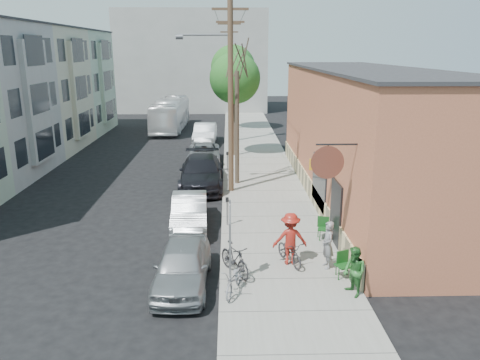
{
  "coord_description": "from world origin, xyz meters",
  "views": [
    {
      "loc": [
        2.32,
        -17.98,
        7.47
      ],
      "look_at": [
        2.86,
        3.31,
        1.5
      ],
      "focal_mm": 35.0,
      "sensor_mm": 36.0,
      "label": 1
    }
  ],
  "objects_px": {
    "parking_meter_near": "(227,207)",
    "tree_leafy_mid": "(235,79)",
    "tree_leafy_far": "(233,68)",
    "car_4": "(205,134)",
    "bus": "(171,114)",
    "car_3": "(204,154)",
    "patio_chair_a": "(324,229)",
    "parked_bike_a": "(235,259)",
    "parking_meter_far": "(227,159)",
    "car_0": "(182,265)",
    "patron_grey": "(328,245)",
    "sign_post": "(230,234)",
    "utility_pole_near": "(229,91)",
    "car_1": "(190,212)",
    "car_2": "(201,172)",
    "cyclist": "(290,239)",
    "patron_green": "(354,272)",
    "parked_bike_b": "(234,280)",
    "patio_chair_b": "(343,265)",
    "tree_bare": "(237,129)"
  },
  "relations": [
    {
      "from": "bus",
      "to": "car_3",
      "type": "bearing_deg",
      "value": -73.26
    },
    {
      "from": "patio_chair_a",
      "to": "parked_bike_a",
      "type": "height_order",
      "value": "parked_bike_a"
    },
    {
      "from": "cyclist",
      "to": "bus",
      "type": "relative_size",
      "value": 0.18
    },
    {
      "from": "sign_post",
      "to": "patio_chair_a",
      "type": "height_order",
      "value": "sign_post"
    },
    {
      "from": "sign_post",
      "to": "parked_bike_a",
      "type": "height_order",
      "value": "sign_post"
    },
    {
      "from": "cyclist",
      "to": "car_2",
      "type": "distance_m",
      "value": 10.8
    },
    {
      "from": "tree_leafy_far",
      "to": "car_4",
      "type": "height_order",
      "value": "tree_leafy_far"
    },
    {
      "from": "tree_leafy_far",
      "to": "patio_chair_b",
      "type": "bearing_deg",
      "value": -83.78
    },
    {
      "from": "patron_grey",
      "to": "car_4",
      "type": "relative_size",
      "value": 0.34
    },
    {
      "from": "tree_leafy_mid",
      "to": "car_0",
      "type": "bearing_deg",
      "value": -96.04
    },
    {
      "from": "car_4",
      "to": "cyclist",
      "type": "bearing_deg",
      "value": -78.73
    },
    {
      "from": "tree_leafy_mid",
      "to": "car_3",
      "type": "bearing_deg",
      "value": -140.48
    },
    {
      "from": "cyclist",
      "to": "car_0",
      "type": "distance_m",
      "value": 3.88
    },
    {
      "from": "parking_meter_far",
      "to": "tree_leafy_mid",
      "type": "relative_size",
      "value": 0.17
    },
    {
      "from": "tree_bare",
      "to": "patron_grey",
      "type": "height_order",
      "value": "tree_bare"
    },
    {
      "from": "patio_chair_b",
      "to": "parked_bike_b",
      "type": "distance_m",
      "value": 3.73
    },
    {
      "from": "car_2",
      "to": "parking_meter_near",
      "type": "bearing_deg",
      "value": -78.71
    },
    {
      "from": "sign_post",
      "to": "tree_leafy_mid",
      "type": "relative_size",
      "value": 0.39
    },
    {
      "from": "tree_leafy_mid",
      "to": "car_1",
      "type": "distance_m",
      "value": 14.64
    },
    {
      "from": "car_1",
      "to": "utility_pole_near",
      "type": "bearing_deg",
      "value": 67.13
    },
    {
      "from": "patio_chair_b",
      "to": "bus",
      "type": "bearing_deg",
      "value": 83.82
    },
    {
      "from": "patron_grey",
      "to": "car_0",
      "type": "distance_m",
      "value": 5.0
    },
    {
      "from": "car_0",
      "to": "car_2",
      "type": "relative_size",
      "value": 0.73
    },
    {
      "from": "tree_leafy_mid",
      "to": "patron_grey",
      "type": "height_order",
      "value": "tree_leafy_mid"
    },
    {
      "from": "sign_post",
      "to": "utility_pole_near",
      "type": "bearing_deg",
      "value": 89.77
    },
    {
      "from": "parking_meter_far",
      "to": "car_4",
      "type": "relative_size",
      "value": 0.25
    },
    {
      "from": "cyclist",
      "to": "car_4",
      "type": "relative_size",
      "value": 0.38
    },
    {
      "from": "tree_leafy_far",
      "to": "patio_chair_a",
      "type": "relative_size",
      "value": 8.79
    },
    {
      "from": "parking_meter_far",
      "to": "patron_grey",
      "type": "bearing_deg",
      "value": -75.4
    },
    {
      "from": "parked_bike_b",
      "to": "car_2",
      "type": "xyz_separation_m",
      "value": [
        -1.67,
        12.17,
        0.27
      ]
    },
    {
      "from": "patio_chair_a",
      "to": "parked_bike_a",
      "type": "xyz_separation_m",
      "value": [
        -3.6,
        -2.9,
        0.1
      ]
    },
    {
      "from": "bus",
      "to": "car_0",
      "type": "bearing_deg",
      "value": -81.5
    },
    {
      "from": "patron_green",
      "to": "patron_grey",
      "type": "bearing_deg",
      "value": 174.04
    },
    {
      "from": "patron_grey",
      "to": "car_2",
      "type": "distance_m",
      "value": 11.61
    },
    {
      "from": "sign_post",
      "to": "tree_leafy_far",
      "type": "xyz_separation_m",
      "value": [
        0.45,
        30.42,
        4.0
      ]
    },
    {
      "from": "sign_post",
      "to": "patio_chair_b",
      "type": "height_order",
      "value": "sign_post"
    },
    {
      "from": "tree_bare",
      "to": "cyclist",
      "type": "height_order",
      "value": "tree_bare"
    },
    {
      "from": "patron_green",
      "to": "parked_bike_b",
      "type": "xyz_separation_m",
      "value": [
        -3.66,
        0.27,
        -0.36
      ]
    },
    {
      "from": "parked_bike_a",
      "to": "car_3",
      "type": "xyz_separation_m",
      "value": [
        -1.84,
        16.65,
        -0.05
      ]
    },
    {
      "from": "sign_post",
      "to": "patio_chair_b",
      "type": "bearing_deg",
      "value": 3.16
    },
    {
      "from": "cyclist",
      "to": "patron_grey",
      "type": "bearing_deg",
      "value": 161.18
    },
    {
      "from": "utility_pole_near",
      "to": "patio_chair_a",
      "type": "height_order",
      "value": "utility_pole_near"
    },
    {
      "from": "parking_meter_near",
      "to": "tree_leafy_mid",
      "type": "relative_size",
      "value": 0.17
    },
    {
      "from": "parking_meter_far",
      "to": "parked_bike_a",
      "type": "bearing_deg",
      "value": -88.95
    },
    {
      "from": "parked_bike_a",
      "to": "car_1",
      "type": "bearing_deg",
      "value": 82.62
    },
    {
      "from": "parking_meter_far",
      "to": "car_0",
      "type": "relative_size",
      "value": 0.29
    },
    {
      "from": "patron_grey",
      "to": "parked_bike_b",
      "type": "bearing_deg",
      "value": -69.74
    },
    {
      "from": "tree_bare",
      "to": "tree_leafy_mid",
      "type": "bearing_deg",
      "value": 90.0
    },
    {
      "from": "car_2",
      "to": "car_0",
      "type": "bearing_deg",
      "value": -91.54
    },
    {
      "from": "car_0",
      "to": "car_3",
      "type": "distance_m",
      "value": 17.15
    }
  ]
}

